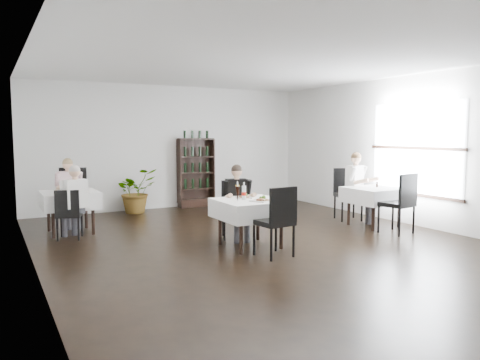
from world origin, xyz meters
The scene contains 24 objects.
room_shell centered at (0.00, 0.00, 1.50)m, with size 9.00×9.00×9.00m.
window_right centered at (3.48, 0.00, 1.50)m, with size 0.06×2.30×1.85m.
wine_shelf centered at (0.60, 4.31, 0.85)m, with size 0.90×0.28×1.75m.
main_table centered at (-0.30, 0.00, 0.62)m, with size 1.03×1.03×0.77m.
left_table centered at (-2.70, 2.50, 0.62)m, with size 0.98×0.98×0.77m.
right_table centered at (2.70, 0.30, 0.62)m, with size 0.98×0.98×0.77m.
potted_tree centered at (-1.01, 4.10, 0.51)m, with size 0.93×0.80×1.03m, color #235E20.
main_chair_far centered at (-0.19, 0.74, 0.57)m, with size 0.60×0.60×1.00m.
main_chair_near centered at (-0.28, -0.77, 0.61)m, with size 0.53×0.53×1.06m.
left_chair_far centered at (-2.55, 3.18, 0.66)m, with size 0.68×0.68×1.16m.
left_chair_near centered at (-2.81, 1.93, 0.50)m, with size 0.51×0.51×0.88m.
right_chair_far centered at (2.75, 1.15, 0.62)m, with size 0.64×0.64×1.09m.
right_chair_near centered at (2.60, -0.48, 0.64)m, with size 0.58×0.59×1.12m.
diner_main centered at (-0.24, 0.53, 0.76)m, with size 0.54×0.56×1.31m.
diner_left_far centered at (-2.62, 3.08, 0.79)m, with size 0.52×0.53×1.36m.
diner_left_near centered at (-2.70, 1.99, 0.75)m, with size 0.54×0.57×1.30m.
diner_right_far centered at (2.76, 0.81, 0.84)m, with size 0.63×0.67×1.45m.
plate_far centered at (-0.29, 0.22, 0.79)m, with size 0.33×0.33×0.08m.
plate_near centered at (-0.22, -0.24, 0.79)m, with size 0.37×0.37×0.09m.
pilsner_dark centered at (-0.57, -0.07, 0.89)m, with size 0.07×0.07×0.30m.
pilsner_lager centered at (-0.45, 0.15, 0.89)m, with size 0.07×0.07×0.29m.
coke_bottle centered at (-0.38, 0.06, 0.89)m, with size 0.07×0.07×0.29m.
napkin_cutlery centered at (-0.05, -0.24, 0.78)m, with size 0.18×0.17×0.02m.
pepper_mill centered at (2.82, 0.35, 0.82)m, with size 0.04×0.04×0.11m, color black.
Camera 1 is at (-4.02, -6.49, 1.84)m, focal length 35.00 mm.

